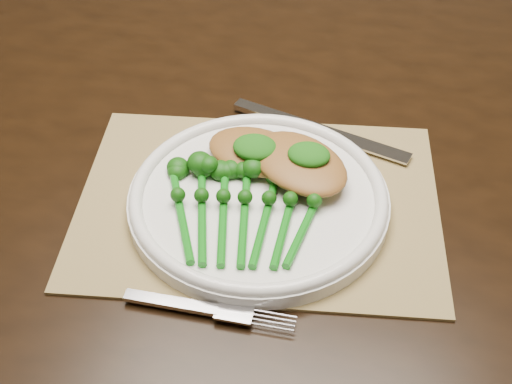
% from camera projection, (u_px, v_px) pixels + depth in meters
% --- Properties ---
extents(floor, '(4.00, 4.00, 0.00)m').
position_uv_depth(floor, '(230.00, 361.00, 1.53)').
color(floor, brown).
rests_on(floor, ground).
extents(dining_table, '(1.61, 0.92, 0.75)m').
position_uv_depth(dining_table, '(252.00, 290.00, 1.19)').
color(dining_table, black).
rests_on(dining_table, ground).
extents(placemat, '(0.45, 0.36, 0.00)m').
position_uv_depth(placemat, '(259.00, 202.00, 0.81)').
color(placemat, olive).
rests_on(placemat, dining_table).
extents(dinner_plate, '(0.29, 0.29, 0.03)m').
position_uv_depth(dinner_plate, '(259.00, 198.00, 0.79)').
color(dinner_plate, silver).
rests_on(dinner_plate, placemat).
extents(knife, '(0.23, 0.08, 0.01)m').
position_uv_depth(knife, '(303.00, 125.00, 0.90)').
color(knife, silver).
rests_on(knife, placemat).
extents(fork, '(0.17, 0.02, 0.01)m').
position_uv_depth(fork, '(220.00, 311.00, 0.69)').
color(fork, silver).
rests_on(fork, placemat).
extents(chicken_fillet_left, '(0.13, 0.10, 0.02)m').
position_uv_depth(chicken_fillet_left, '(256.00, 151.00, 0.82)').
color(chicken_fillet_left, '#8E5E29').
rests_on(chicken_fillet_left, dinner_plate).
extents(chicken_fillet_right, '(0.15, 0.14, 0.03)m').
position_uv_depth(chicken_fillet_right, '(300.00, 163.00, 0.80)').
color(chicken_fillet_right, '#8E5E29').
rests_on(chicken_fillet_right, dinner_plate).
extents(pesto_dollop_left, '(0.05, 0.04, 0.02)m').
position_uv_depth(pesto_dollop_left, '(255.00, 147.00, 0.81)').
color(pesto_dollop_left, '#0D4509').
rests_on(pesto_dollop_left, chicken_fillet_left).
extents(pesto_dollop_right, '(0.05, 0.04, 0.02)m').
position_uv_depth(pesto_dollop_right, '(309.00, 155.00, 0.79)').
color(pesto_dollop_right, '#0D4509').
rests_on(pesto_dollop_right, chicken_fillet_right).
extents(broccolini_bundle, '(0.19, 0.20, 0.04)m').
position_uv_depth(broccolini_bundle, '(244.00, 217.00, 0.76)').
color(broccolini_bundle, '#0D660F').
rests_on(broccolini_bundle, dinner_plate).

